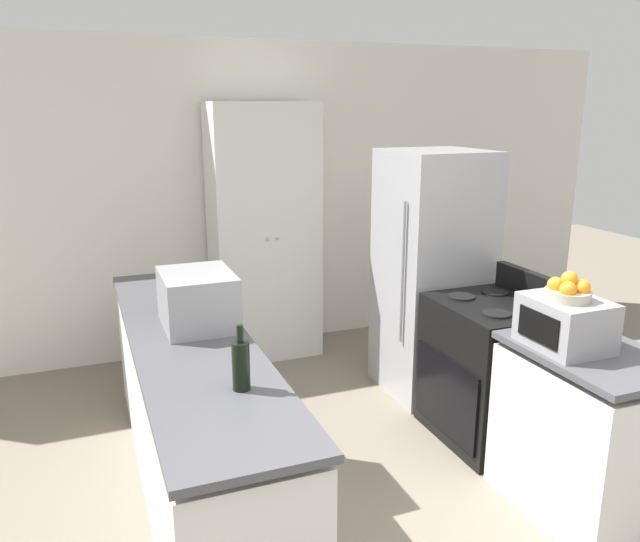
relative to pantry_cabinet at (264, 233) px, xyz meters
name	(u,v)px	position (x,y,z in m)	size (l,w,h in m)	color
wall_back	(252,199)	(-0.01, 0.28, 0.25)	(7.00, 0.06, 2.60)	silver
counter_left	(193,415)	(-0.93, -1.75, -0.62)	(0.60, 2.73, 0.89)	silver
counter_right	(584,435)	(0.90, -2.69, -0.62)	(0.60, 0.84, 0.89)	silver
pantry_cabinet	(264,233)	(0.00, 0.00, 0.00)	(0.86, 0.49, 2.10)	silver
stove	(491,370)	(0.92, -1.88, -0.60)	(0.66, 0.75, 1.05)	black
refrigerator	(432,274)	(0.94, -1.11, -0.16)	(0.69, 0.69, 1.78)	#A3A3A8
microwave	(198,299)	(-0.85, -1.61, -0.01)	(0.39, 0.47, 0.30)	#939399
wine_bottle	(241,364)	(-0.83, -2.48, -0.04)	(0.08, 0.08, 0.29)	black
toaster_oven	(565,323)	(0.80, -2.59, -0.03)	(0.34, 0.40, 0.25)	#939399
fruit_bowl	(568,290)	(0.78, -2.61, 0.15)	(0.22, 0.22, 0.15)	#B2A893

